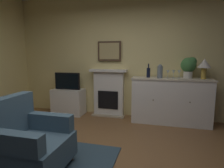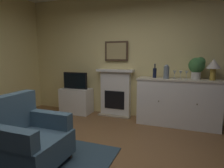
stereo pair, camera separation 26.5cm
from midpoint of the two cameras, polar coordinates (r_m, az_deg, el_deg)
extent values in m
cube|color=#EAD68C|center=(4.34, 2.81, 8.49)|extent=(5.52, 0.06, 2.80)
cube|color=white|center=(4.41, -2.65, -2.94)|extent=(0.70, 0.18, 1.05)
cube|color=tan|center=(4.45, -2.98, -9.64)|extent=(0.77, 0.20, 0.03)
cube|color=black|center=(4.35, -3.00, -4.93)|extent=(0.48, 0.02, 0.42)
cube|color=white|center=(4.30, -2.82, 4.17)|extent=(0.87, 0.27, 0.05)
cube|color=#473323|center=(4.36, -2.58, 10.04)|extent=(0.55, 0.03, 0.45)
cube|color=tan|center=(4.34, -2.64, 10.04)|extent=(0.47, 0.01, 0.37)
cube|color=white|center=(4.05, 15.72, -5.19)|extent=(1.58, 0.45, 0.93)
cube|color=beige|center=(3.97, 16.00, 1.54)|extent=(1.61, 0.48, 0.03)
sphere|color=brown|center=(3.82, 10.59, -4.90)|extent=(0.02, 0.02, 0.02)
sphere|color=brown|center=(3.84, 21.02, -5.27)|extent=(0.02, 0.02, 0.02)
cylinder|color=#B79338|center=(4.02, 24.65, 2.96)|extent=(0.10, 0.10, 0.22)
cone|color=silver|center=(4.00, 24.84, 5.80)|extent=(0.26, 0.26, 0.18)
cylinder|color=black|center=(3.98, 9.24, 3.45)|extent=(0.08, 0.08, 0.20)
cylinder|color=black|center=(3.97, 9.29, 5.53)|extent=(0.03, 0.03, 0.09)
cylinder|color=silver|center=(3.91, 14.88, 1.75)|extent=(0.06, 0.06, 0.00)
cylinder|color=silver|center=(3.91, 14.90, 2.44)|extent=(0.01, 0.01, 0.09)
cone|color=silver|center=(3.90, 14.95, 3.60)|extent=(0.07, 0.07, 0.07)
cylinder|color=silver|center=(3.95, 16.47, 1.74)|extent=(0.06, 0.06, 0.00)
cylinder|color=silver|center=(3.94, 16.50, 2.42)|extent=(0.01, 0.01, 0.09)
cone|color=silver|center=(3.94, 16.55, 3.58)|extent=(0.07, 0.07, 0.07)
cylinder|color=silver|center=(3.95, 18.06, 1.68)|extent=(0.06, 0.06, 0.00)
cylinder|color=silver|center=(3.95, 18.09, 2.36)|extent=(0.01, 0.01, 0.09)
cone|color=silver|center=(3.94, 18.15, 3.52)|extent=(0.07, 0.07, 0.07)
cylinder|color=slate|center=(3.91, 12.63, 3.55)|extent=(0.11, 0.11, 0.24)
sphere|color=slate|center=(3.90, 12.69, 5.30)|extent=(0.08, 0.08, 0.08)
cube|color=white|center=(4.69, -14.77, -5.26)|extent=(0.75, 0.42, 0.61)
cube|color=black|center=(4.58, -15.14, 0.86)|extent=(0.62, 0.06, 0.40)
cube|color=black|center=(4.55, -15.34, 0.81)|extent=(0.57, 0.01, 0.35)
cylinder|color=beige|center=(4.03, 20.52, 2.64)|extent=(0.18, 0.18, 0.14)
sphere|color=#3D753D|center=(4.02, 20.67, 5.48)|extent=(0.30, 0.30, 0.30)
sphere|color=#3D753D|center=(3.99, 21.63, 6.42)|extent=(0.18, 0.18, 0.18)
cube|color=#3F596B|center=(2.63, -25.82, -18.25)|extent=(0.80, 0.76, 0.32)
cube|color=#3F596B|center=(2.70, -31.84, -8.65)|extent=(0.16, 0.76, 0.50)
cube|color=#3F596B|center=(2.31, -31.55, -15.14)|extent=(0.72, 0.14, 0.22)
cube|color=#3F596B|center=(2.76, -21.86, -10.66)|extent=(0.72, 0.14, 0.22)
cylinder|color=#473323|center=(2.78, -15.18, -21.03)|extent=(0.05, 0.05, 0.10)
cylinder|color=#473323|center=(3.14, -26.63, -18.02)|extent=(0.05, 0.05, 0.10)
camera|label=1|loc=(0.13, -92.77, -0.42)|focal=29.79mm
camera|label=2|loc=(0.13, 87.23, 0.42)|focal=29.79mm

